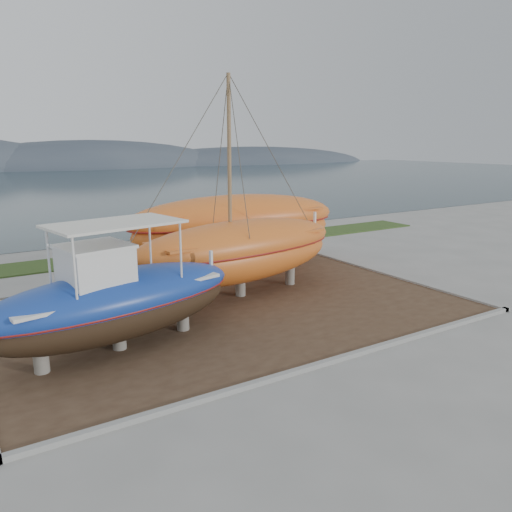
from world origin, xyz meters
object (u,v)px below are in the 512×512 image
white_dinghy (75,312)px  orange_sailboat (240,190)px  blue_caique (116,287)px  orange_bare_hull (236,233)px

white_dinghy → orange_sailboat: size_ratio=0.42×
blue_caique → white_dinghy: 3.06m
blue_caique → orange_sailboat: 7.29m
blue_caique → white_dinghy: (-0.77, 2.59, -1.44)m
blue_caique → orange_sailboat: (6.21, 2.86, 2.52)m
orange_sailboat → orange_bare_hull: orange_sailboat is taller
orange_bare_hull → white_dinghy: bearing=-148.5°
blue_caique → orange_sailboat: orange_sailboat is taller
white_dinghy → orange_bare_hull: (9.26, 4.58, 1.26)m
blue_caique → orange_bare_hull: blue_caique is taller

